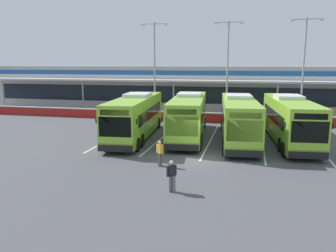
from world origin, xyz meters
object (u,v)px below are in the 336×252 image
object	(u,v)px
coach_bus_left_centre	(189,117)
lamp_post_east	(304,64)
coach_bus_centre	(239,120)
pedestrian_in_dark_coat	(160,152)
lamp_post_west	(155,64)
lamp_post_centre	(228,64)
pedestrian_near_bin	(172,175)
coach_bus_leftmost	(135,117)
coach_bus_right_centre	(290,121)

from	to	relation	value
coach_bus_left_centre	lamp_post_east	size ratio (longest dim) A/B	1.12
coach_bus_centre	pedestrian_in_dark_coat	bearing A→B (deg)	-118.97
lamp_post_west	coach_bus_left_centre	bearing A→B (deg)	-59.82
lamp_post_west	lamp_post_centre	distance (m)	8.44
coach_bus_left_centre	pedestrian_near_bin	xyz separation A→B (m)	(1.44, -12.94, -0.91)
coach_bus_left_centre	pedestrian_near_bin	distance (m)	13.05
lamp_post_west	coach_bus_leftmost	bearing A→B (deg)	-82.60
coach_bus_centre	pedestrian_in_dark_coat	size ratio (longest dim) A/B	7.61
pedestrian_in_dark_coat	pedestrian_near_bin	size ratio (longest dim) A/B	1.00
coach_bus_right_centre	pedestrian_near_bin	xyz separation A→B (m)	(-6.88, -12.81, -0.91)
coach_bus_right_centre	lamp_post_east	distance (m)	11.04
pedestrian_near_bin	lamp_post_west	bearing A→B (deg)	107.62
pedestrian_near_bin	lamp_post_west	world-z (taller)	lamp_post_west
lamp_post_centre	lamp_post_east	distance (m)	7.99
coach_bus_left_centre	coach_bus_right_centre	size ratio (longest dim) A/B	1.00
lamp_post_centre	lamp_post_west	bearing A→B (deg)	-176.92
coach_bus_leftmost	coach_bus_centre	bearing A→B (deg)	4.44
coach_bus_centre	coach_bus_right_centre	size ratio (longest dim) A/B	1.00
coach_bus_centre	pedestrian_near_bin	distance (m)	12.61
lamp_post_centre	pedestrian_near_bin	bearing A→B (deg)	-92.68
coach_bus_leftmost	lamp_post_west	world-z (taller)	lamp_post_west
coach_bus_left_centre	coach_bus_leftmost	bearing A→B (deg)	-162.68
coach_bus_centre	lamp_post_centre	world-z (taller)	lamp_post_centre
coach_bus_right_centre	lamp_post_west	world-z (taller)	lamp_post_west
coach_bus_right_centre	pedestrian_near_bin	world-z (taller)	coach_bus_right_centre
coach_bus_left_centre	lamp_post_centre	size ratio (longest dim) A/B	1.12
pedestrian_near_bin	coach_bus_centre	bearing A→B (deg)	76.89
pedestrian_near_bin	coach_bus_leftmost	bearing A→B (deg)	116.75
lamp_post_centre	coach_bus_left_centre	bearing A→B (deg)	-103.53
coach_bus_left_centre	pedestrian_near_bin	size ratio (longest dim) A/B	7.61
coach_bus_leftmost	lamp_post_west	size ratio (longest dim) A/B	1.12
coach_bus_left_centre	pedestrian_near_bin	world-z (taller)	coach_bus_left_centre
coach_bus_leftmost	coach_bus_left_centre	distance (m)	4.60
pedestrian_near_bin	lamp_post_centre	size ratio (longest dim) A/B	0.15
coach_bus_right_centre	lamp_post_east	size ratio (longest dim) A/B	1.12
coach_bus_left_centre	lamp_post_centre	world-z (taller)	lamp_post_centre
coach_bus_left_centre	lamp_post_west	distance (m)	12.54
coach_bus_leftmost	lamp_post_east	world-z (taller)	lamp_post_east
coach_bus_centre	lamp_post_west	world-z (taller)	lamp_post_west
coach_bus_right_centre	lamp_post_east	world-z (taller)	lamp_post_east
coach_bus_left_centre	lamp_post_west	bearing A→B (deg)	120.18
coach_bus_leftmost	pedestrian_in_dark_coat	distance (m)	8.64
lamp_post_west	coach_bus_centre	bearing A→B (deg)	-46.73
coach_bus_right_centre	lamp_post_east	bearing A→B (deg)	77.57
pedestrian_near_bin	pedestrian_in_dark_coat	bearing A→B (deg)	112.54
coach_bus_right_centre	lamp_post_west	bearing A→B (deg)	144.17
coach_bus_left_centre	pedestrian_near_bin	bearing A→B (deg)	-83.65
coach_bus_left_centre	coach_bus_centre	xyz separation A→B (m)	(4.29, -0.70, 0.00)
lamp_post_west	pedestrian_near_bin	bearing A→B (deg)	-72.38
pedestrian_in_dark_coat	lamp_post_east	world-z (taller)	lamp_post_east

